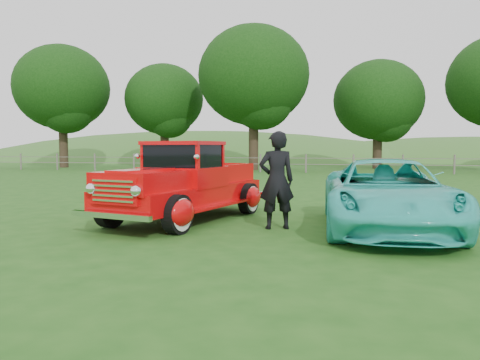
% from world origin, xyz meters
% --- Properties ---
extents(ground, '(140.00, 140.00, 0.00)m').
position_xyz_m(ground, '(0.00, 0.00, 0.00)').
color(ground, '#1D4E14').
rests_on(ground, ground).
extents(distant_hills, '(116.00, 60.00, 18.00)m').
position_xyz_m(distant_hills, '(-4.08, 59.46, -4.55)').
color(distant_hills, '#3B6926').
rests_on(distant_hills, ground).
extents(fence_line, '(48.00, 0.12, 1.20)m').
position_xyz_m(fence_line, '(0.00, 22.00, 0.60)').
color(fence_line, '#675D56').
rests_on(fence_line, ground).
extents(tree_far_west, '(7.60, 7.60, 9.93)m').
position_xyz_m(tree_far_west, '(-20.00, 26.00, 6.49)').
color(tree_far_west, '#2F2117').
rests_on(tree_far_west, ground).
extents(tree_mid_west, '(6.40, 6.40, 8.46)m').
position_xyz_m(tree_mid_west, '(-12.00, 28.00, 5.55)').
color(tree_mid_west, '#2F2117').
rests_on(tree_mid_west, ground).
extents(tree_near_west, '(8.00, 8.00, 10.42)m').
position_xyz_m(tree_near_west, '(-4.00, 25.00, 6.80)').
color(tree_near_west, '#2F2117').
rests_on(tree_near_west, ground).
extents(tree_near_east, '(6.80, 6.80, 8.33)m').
position_xyz_m(tree_near_east, '(5.00, 29.00, 5.25)').
color(tree_near_east, '#2F2117').
rests_on(tree_near_east, ground).
extents(red_pickup, '(3.13, 5.26, 1.78)m').
position_xyz_m(red_pickup, '(-1.34, 1.43, 0.80)').
color(red_pickup, black).
rests_on(red_pickup, ground).
extents(teal_sedan, '(2.51, 5.16, 1.41)m').
position_xyz_m(teal_sedan, '(2.98, 1.00, 0.71)').
color(teal_sedan, '#32C9BC').
rests_on(teal_sedan, ground).
extents(man, '(0.83, 0.68, 1.97)m').
position_xyz_m(man, '(0.83, 0.74, 0.98)').
color(man, black).
rests_on(man, ground).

